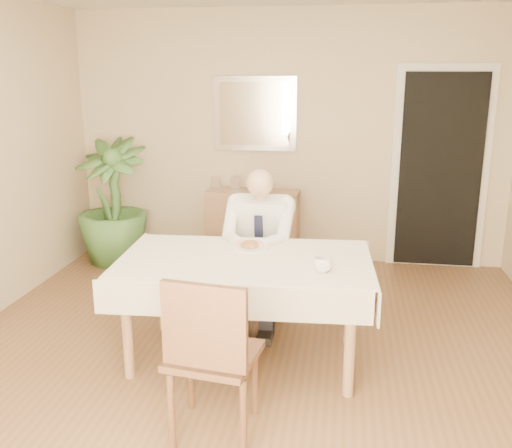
% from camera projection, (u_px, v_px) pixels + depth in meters
% --- Properties ---
extents(room, '(5.00, 5.02, 2.60)m').
position_uv_depth(room, '(247.00, 184.00, 3.55)').
color(room, brown).
rests_on(room, ground).
extents(window, '(1.34, 0.04, 1.44)m').
position_uv_depth(window, '(42.00, 345.00, 1.15)').
color(window, white).
rests_on(window, room).
extents(doorway, '(0.96, 0.07, 2.10)m').
position_uv_depth(doorway, '(440.00, 171.00, 5.74)').
color(doorway, white).
rests_on(doorway, ground).
extents(mirror, '(0.86, 0.04, 0.76)m').
position_uv_depth(mirror, '(255.00, 114.00, 5.89)').
color(mirror, silver).
rests_on(mirror, room).
extents(dining_table, '(1.77, 1.10, 0.75)m').
position_uv_depth(dining_table, '(245.00, 270.00, 3.89)').
color(dining_table, '#976C49').
rests_on(dining_table, ground).
extents(chair_far, '(0.41, 0.41, 0.84)m').
position_uv_depth(chair_far, '(263.00, 257.00, 4.78)').
color(chair_far, '#482E1B').
rests_on(chair_far, ground).
extents(chair_near, '(0.52, 0.52, 0.97)m').
position_uv_depth(chair_near, '(210.00, 350.00, 3.03)').
color(chair_near, '#482E1B').
rests_on(chair_near, ground).
extents(seated_man, '(0.48, 0.72, 1.24)m').
position_uv_depth(seated_man, '(258.00, 242.00, 4.45)').
color(seated_man, white).
rests_on(seated_man, ground).
extents(plate, '(0.26, 0.26, 0.02)m').
position_uv_depth(plate, '(250.00, 248.00, 4.07)').
color(plate, white).
rests_on(plate, dining_table).
extents(food, '(0.14, 0.14, 0.06)m').
position_uv_depth(food, '(250.00, 245.00, 4.07)').
color(food, brown).
rests_on(food, dining_table).
extents(knife, '(0.01, 0.13, 0.01)m').
position_uv_depth(knife, '(254.00, 248.00, 4.01)').
color(knife, silver).
rests_on(knife, dining_table).
extents(fork, '(0.01, 0.13, 0.01)m').
position_uv_depth(fork, '(243.00, 247.00, 4.02)').
color(fork, silver).
rests_on(fork, dining_table).
extents(coffee_mug, '(0.12, 0.12, 0.09)m').
position_uv_depth(coffee_mug, '(323.00, 265.00, 3.60)').
color(coffee_mug, white).
rests_on(coffee_mug, dining_table).
extents(sideboard, '(0.97, 0.36, 0.77)m').
position_uv_depth(sideboard, '(253.00, 226.00, 6.05)').
color(sideboard, '#976C49').
rests_on(sideboard, ground).
extents(photo_frame_left, '(0.10, 0.02, 0.14)m').
position_uv_depth(photo_frame_left, '(215.00, 182.00, 6.03)').
color(photo_frame_left, silver).
rests_on(photo_frame_left, sideboard).
extents(photo_frame_center, '(0.10, 0.02, 0.14)m').
position_uv_depth(photo_frame_center, '(235.00, 183.00, 5.99)').
color(photo_frame_center, silver).
rests_on(photo_frame_center, sideboard).
extents(photo_frame_right, '(0.10, 0.02, 0.14)m').
position_uv_depth(photo_frame_right, '(263.00, 184.00, 5.94)').
color(photo_frame_right, silver).
rests_on(photo_frame_right, sideboard).
extents(potted_palm, '(0.80, 0.80, 1.31)m').
position_uv_depth(potted_palm, '(113.00, 202.00, 5.95)').
color(potted_palm, '#38602A').
rests_on(potted_palm, ground).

